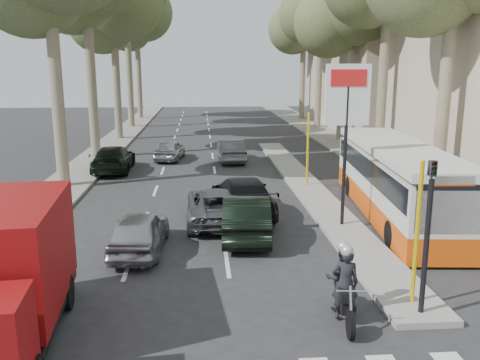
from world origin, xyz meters
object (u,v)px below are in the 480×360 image
Objects in this scene: red_truck at (3,275)px; city_bus at (396,179)px; silver_hatchback at (139,231)px; dark_hatchback at (247,216)px; motorcycle at (343,283)px.

red_truck is 13.81m from city_bus.
city_bus reaches higher than silver_hatchback.
city_bus is (11.12, 8.19, -0.05)m from red_truck.
red_truck is at bearing -138.54° from city_bus.
silver_hatchback is 5.61m from red_truck.
city_bus reaches higher than dark_hatchback.
city_bus reaches higher than motorcycle.
city_bus is at bearing -157.34° from dark_hatchback.
silver_hatchback is 0.87× the size of dark_hatchback.
dark_hatchback is 0.40× the size of city_bus.
red_truck is at bearing 71.75° from silver_hatchback.
dark_hatchback is at bearing -156.71° from city_bus.
silver_hatchback is at bearing 143.77° from motorcycle.
dark_hatchback is 5.91m from motorcycle.
motorcycle is (5.02, -4.52, 0.18)m from silver_hatchback.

